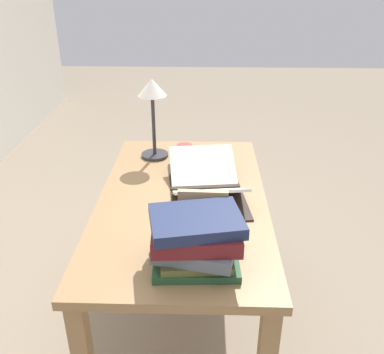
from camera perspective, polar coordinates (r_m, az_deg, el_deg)
name	(u,v)px	position (r m, az deg, el deg)	size (l,w,h in m)	color
ground_plane	(184,326)	(2.32, -1.09, -19.27)	(12.00, 12.00, 0.00)	gray
reading_desk	(183,219)	(1.91, -1.26, -5.63)	(1.29, 0.72, 0.76)	#937047
open_book	(206,183)	(1.89, 1.86, -0.84)	(0.58, 0.38, 0.12)	black
book_stack_tall	(196,240)	(1.42, 0.55, -8.38)	(0.26, 0.33, 0.19)	#234C2D
book_standing_upright	(203,216)	(1.53, 1.45, -5.20)	(0.03, 0.18, 0.20)	tan
reading_lamp	(153,100)	(2.15, -5.29, 10.22)	(0.14, 0.14, 0.41)	#2D2D33
coffee_mug	(184,153)	(2.16, -1.01, 3.17)	(0.11, 0.08, 0.09)	#B74238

